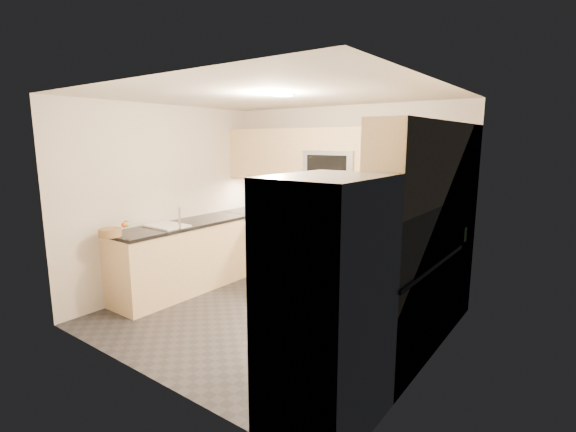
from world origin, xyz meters
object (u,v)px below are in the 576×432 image
object	(u,v)px
gas_range	(328,256)
microwave	(334,165)
cutting_board	(283,214)
refrigerator	(327,303)
utensil_bowl	(453,233)
fruit_basket	(110,233)

from	to	relation	value
gas_range	microwave	xyz separation A→B (m)	(0.00, 0.12, 1.24)
microwave	cutting_board	xyz separation A→B (m)	(-0.82, -0.06, -0.75)
gas_range	refrigerator	distance (m)	2.86
utensil_bowl	gas_range	bearing A→B (deg)	176.81
refrigerator	fruit_basket	size ratio (longest dim) A/B	7.13
refrigerator	gas_range	bearing A→B (deg)	120.88
refrigerator	cutting_board	size ratio (longest dim) A/B	4.42
cutting_board	gas_range	bearing A→B (deg)	-4.44
utensil_bowl	fruit_basket	world-z (taller)	utensil_bowl
gas_range	microwave	distance (m)	1.25
microwave	refrigerator	world-z (taller)	microwave
gas_range	utensil_bowl	size ratio (longest dim) A/B	3.24
microwave	fruit_basket	xyz separation A→B (m)	(-1.55, -2.40, -0.71)
gas_range	fruit_basket	xyz separation A→B (m)	(-1.55, -2.27, 0.53)
utensil_bowl	fruit_basket	bearing A→B (deg)	-145.87
utensil_bowl	cutting_board	bearing A→B (deg)	176.40
cutting_board	fruit_basket	world-z (taller)	fruit_basket
utensil_bowl	fruit_basket	xyz separation A→B (m)	(-3.22, -2.18, -0.03)
refrigerator	utensil_bowl	size ratio (longest dim) A/B	6.41
gas_range	fruit_basket	distance (m)	2.80
microwave	utensil_bowl	xyz separation A→B (m)	(1.67, -0.22, -0.68)
gas_range	refrigerator	size ratio (longest dim) A/B	0.51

